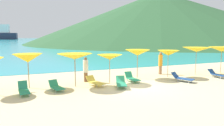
% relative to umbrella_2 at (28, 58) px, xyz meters
% --- Properties ---
extents(ground_plane, '(50.00, 100.00, 0.30)m').
position_rel_umbrella_2_xyz_m(ground_plane, '(6.63, 7.73, -2.05)').
color(ground_plane, beige).
extents(ocean_water, '(650.00, 440.00, 0.02)m').
position_rel_umbrella_2_xyz_m(ocean_water, '(6.63, 224.93, -1.89)').
color(ocean_water, '#2DADBC').
rests_on(ocean_water, ground_plane).
extents(headland_hill, '(128.01, 128.01, 25.26)m').
position_rel_umbrella_2_xyz_m(headland_hill, '(60.53, 74.12, 10.73)').
color(headland_hill, '#2D5B33').
rests_on(headland_hill, ground_plane).
extents(umbrella_2, '(1.76, 1.76, 2.18)m').
position_rel_umbrella_2_xyz_m(umbrella_2, '(0.00, 0.00, 0.00)').
color(umbrella_2, '#9E7F59').
rests_on(umbrella_2, ground_plane).
extents(umbrella_3, '(2.23, 2.23, 2.16)m').
position_rel_umbrella_2_xyz_m(umbrella_3, '(2.80, -0.74, 0.07)').
color(umbrella_3, '#9E7F59').
rests_on(umbrella_3, ground_plane).
extents(umbrella_4, '(1.77, 1.77, 2.00)m').
position_rel_umbrella_2_xyz_m(umbrella_4, '(5.25, -0.57, -0.08)').
color(umbrella_4, '#9E7F59').
rests_on(umbrella_4, ground_plane).
extents(umbrella_5, '(1.96, 1.96, 2.24)m').
position_rel_umbrella_2_xyz_m(umbrella_5, '(7.81, 0.10, 0.11)').
color(umbrella_5, '#9E7F59').
rests_on(umbrella_5, ground_plane).
extents(umbrella_6, '(1.82, 1.82, 2.16)m').
position_rel_umbrella_2_xyz_m(umbrella_6, '(10.36, -0.31, 0.04)').
color(umbrella_6, '#9E7F59').
rests_on(umbrella_6, ground_plane).
extents(umbrella_7, '(2.41, 2.41, 2.34)m').
position_rel_umbrella_2_xyz_m(umbrella_7, '(13.22, -0.33, 0.24)').
color(umbrella_7, '#9E7F59').
rests_on(umbrella_7, ground_plane).
extents(umbrella_8, '(2.37, 2.37, 2.34)m').
position_rel_umbrella_2_xyz_m(umbrella_8, '(15.76, -0.68, 0.23)').
color(umbrella_8, '#9E7F59').
rests_on(umbrella_8, ground_plane).
extents(lounge_chair_1, '(1.21, 1.67, 0.62)m').
position_rel_umbrella_2_xyz_m(lounge_chair_1, '(10.28, -2.10, -1.63)').
color(lounge_chair_1, '#1E478C').
rests_on(lounge_chair_1, ground_plane).
extents(lounge_chair_2, '(0.56, 1.45, 0.60)m').
position_rel_umbrella_2_xyz_m(lounge_chair_2, '(13.80, -1.99, -1.61)').
color(lounge_chair_2, '#1E478C').
rests_on(lounge_chair_2, ground_plane).
extents(lounge_chair_3, '(0.64, 1.46, 0.65)m').
position_rel_umbrella_2_xyz_m(lounge_chair_3, '(6.89, -0.79, -1.63)').
color(lounge_chair_3, '#268C66').
rests_on(lounge_chair_3, ground_plane).
extents(lounge_chair_4, '(0.69, 1.47, 0.68)m').
position_rel_umbrella_2_xyz_m(lounge_chair_4, '(-0.27, -1.46, -1.63)').
color(lounge_chair_4, '#268C66').
rests_on(lounge_chair_4, ground_plane).
extents(lounge_chair_5, '(1.04, 1.61, 0.59)m').
position_rel_umbrella_2_xyz_m(lounge_chair_5, '(4.05, -1.00, -1.64)').
color(lounge_chair_5, '#D8BF4C').
rests_on(lounge_chair_5, ground_plane).
extents(lounge_chair_10, '(0.88, 1.41, 0.58)m').
position_rel_umbrella_2_xyz_m(lounge_chair_10, '(1.53, -1.30, -1.66)').
color(lounge_chair_10, '#268C66').
rests_on(lounge_chair_10, ground_plane).
extents(lounge_chair_11, '(1.12, 1.82, 0.58)m').
position_rel_umbrella_2_xyz_m(lounge_chair_11, '(5.53, -1.89, -1.62)').
color(lounge_chair_11, '#268C66').
rests_on(lounge_chair_11, ground_plane).
extents(beachgoer_0, '(0.37, 0.37, 1.78)m').
position_rel_umbrella_2_xyz_m(beachgoer_0, '(3.79, 0.42, -0.97)').
color(beachgoer_0, brown).
rests_on(beachgoer_0, ground_plane).
extents(beachgoer_1, '(0.35, 0.35, 1.90)m').
position_rel_umbrella_2_xyz_m(beachgoer_1, '(10.52, 0.93, -0.89)').
color(beachgoer_1, '#A3704C').
rests_on(beachgoer_1, ground_plane).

